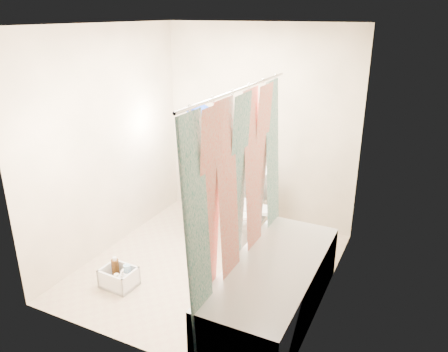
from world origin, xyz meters
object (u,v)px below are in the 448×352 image
at_px(bathtub, 273,287).
at_px(toilet, 251,209).
at_px(plumber, 197,172).
at_px(cleaning_caddy, 120,278).

distance_m(bathtub, toilet, 1.32).
bearing_deg(plumber, bathtub, 7.62).
bearing_deg(cleaning_caddy, toilet, 63.02).
relative_size(bathtub, plumber, 1.13).
xyz_separation_m(bathtub, toilet, (-0.68, 1.12, 0.13)).
height_order(toilet, cleaning_caddy, toilet).
height_order(toilet, plumber, plumber).
relative_size(toilet, plumber, 0.51).
bearing_deg(toilet, bathtub, -68.77).
height_order(plumber, cleaning_caddy, plumber).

